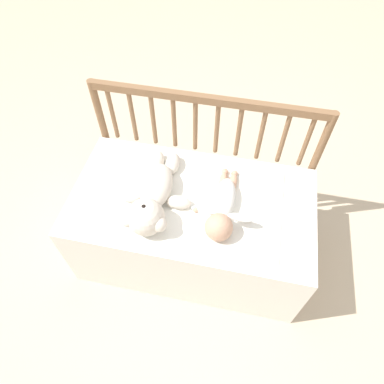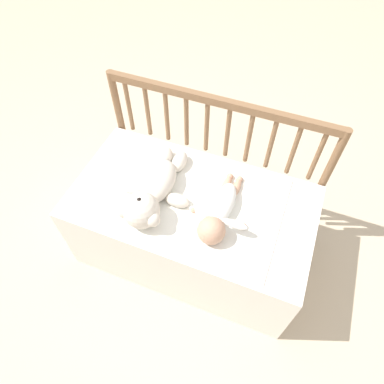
# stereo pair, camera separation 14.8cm
# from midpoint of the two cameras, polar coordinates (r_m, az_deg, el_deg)

# --- Properties ---
(ground_plane) EXTENTS (12.00, 12.00, 0.00)m
(ground_plane) POSITION_cam_midpoint_polar(r_m,az_deg,el_deg) (1.92, -2.25, -9.48)
(ground_plane) COLOR #C6B293
(crib_mattress) EXTENTS (1.10, 0.60, 0.46)m
(crib_mattress) POSITION_cam_midpoint_polar(r_m,az_deg,el_deg) (1.72, -2.49, -5.99)
(crib_mattress) COLOR white
(crib_mattress) RESTS_ON ground_plane
(crib_rail) EXTENTS (1.10, 0.04, 0.78)m
(crib_rail) POSITION_cam_midpoint_polar(r_m,az_deg,el_deg) (1.66, -0.28, 9.27)
(crib_rail) COLOR brown
(crib_rail) RESTS_ON ground_plane
(blanket) EXTENTS (0.85, 0.56, 0.01)m
(blanket) POSITION_cam_midpoint_polar(r_m,az_deg,el_deg) (1.53, -3.76, -1.37)
(blanket) COLOR white
(blanket) RESTS_ON crib_mattress
(teddy_bear) EXTENTS (0.33, 0.48, 0.16)m
(teddy_bear) POSITION_cam_midpoint_polar(r_m,az_deg,el_deg) (1.48, -9.43, -1.10)
(teddy_bear) COLOR silver
(teddy_bear) RESTS_ON crib_mattress
(baby) EXTENTS (0.27, 0.40, 0.12)m
(baby) POSITION_cam_midpoint_polar(r_m,az_deg,el_deg) (1.44, 2.18, -3.06)
(baby) COLOR white
(baby) RESTS_ON crib_mattress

